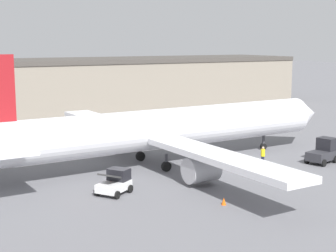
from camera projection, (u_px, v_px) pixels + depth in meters
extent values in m
plane|color=slate|center=(168.00, 164.00, 49.31)|extent=(400.00, 400.00, 0.00)
cube|color=gray|center=(109.00, 85.00, 89.82)|extent=(70.10, 16.20, 7.99)
cube|color=#47423D|center=(109.00, 60.00, 89.12)|extent=(70.10, 16.53, 0.70)
cylinder|color=white|center=(168.00, 128.00, 48.75)|extent=(33.84, 4.96, 3.73)
cone|color=white|center=(305.00, 114.00, 58.30)|extent=(3.12, 3.76, 3.66)
cube|color=white|center=(105.00, 122.00, 56.71)|extent=(3.68, 17.21, 0.50)
cube|color=white|center=(221.00, 158.00, 39.24)|extent=(3.68, 17.21, 0.50)
cylinder|color=#ADADB2|center=(116.00, 138.00, 54.80)|extent=(2.75, 2.22, 2.13)
cylinder|color=#ADADB2|center=(201.00, 169.00, 41.63)|extent=(2.75, 2.22, 2.13)
cube|color=white|center=(7.00, 151.00, 36.86)|extent=(3.52, 4.60, 0.24)
cylinder|color=#38383D|center=(263.00, 142.00, 55.50)|extent=(0.28, 0.28, 1.61)
cylinder|color=black|center=(263.00, 147.00, 55.57)|extent=(0.71, 0.38, 0.70)
cylinder|color=#38383D|center=(166.00, 163.00, 46.27)|extent=(0.28, 0.28, 1.61)
cylinder|color=black|center=(166.00, 166.00, 46.33)|extent=(0.91, 0.38, 0.90)
cylinder|color=#38383D|center=(140.00, 153.00, 50.34)|extent=(0.28, 0.28, 1.61)
cylinder|color=black|center=(140.00, 156.00, 50.40)|extent=(0.91, 0.38, 0.90)
cylinder|color=#1E2338|center=(263.00, 161.00, 48.66)|extent=(0.29, 0.29, 0.86)
cylinder|color=yellow|center=(263.00, 153.00, 48.53)|extent=(0.39, 0.39, 0.68)
sphere|color=tan|center=(263.00, 148.00, 48.45)|extent=(0.25, 0.25, 0.25)
cube|color=#2D2D33|center=(321.00, 155.00, 49.38)|extent=(3.44, 2.44, 0.84)
cube|color=black|center=(327.00, 144.00, 49.81)|extent=(1.71, 1.85, 1.20)
cylinder|color=black|center=(335.00, 159.00, 49.57)|extent=(0.73, 0.44, 0.69)
cylinder|color=black|center=(319.00, 156.00, 50.81)|extent=(0.73, 0.44, 0.69)
cylinder|color=black|center=(324.00, 163.00, 48.09)|extent=(0.73, 0.44, 0.69)
cylinder|color=black|center=(307.00, 160.00, 49.33)|extent=(0.73, 0.44, 0.69)
cube|color=silver|center=(114.00, 186.00, 39.36)|extent=(3.17, 2.89, 0.64)
cube|color=black|center=(119.00, 174.00, 39.88)|extent=(1.82, 1.94, 0.92)
cube|color=#333333|center=(110.00, 176.00, 38.79)|extent=(2.05, 1.92, 0.66)
cylinder|color=black|center=(130.00, 189.00, 39.83)|extent=(0.67, 0.57, 0.61)
cylinder|color=black|center=(111.00, 186.00, 40.62)|extent=(0.67, 0.57, 0.61)
cylinder|color=black|center=(117.00, 195.00, 38.21)|extent=(0.67, 0.57, 0.61)
cylinder|color=black|center=(97.00, 192.00, 38.99)|extent=(0.67, 0.57, 0.61)
cone|color=#EF590F|center=(224.00, 201.00, 36.83)|extent=(0.36, 0.36, 0.55)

